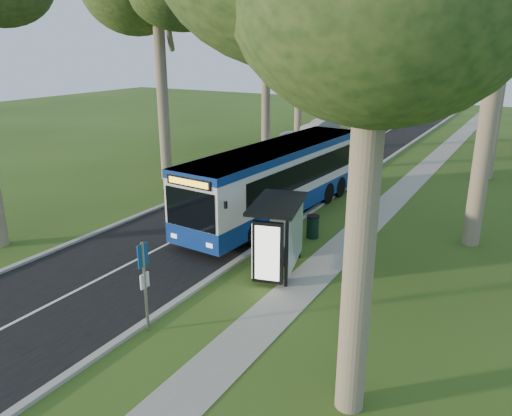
{
  "coord_description": "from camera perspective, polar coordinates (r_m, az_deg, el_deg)",
  "views": [
    {
      "loc": [
        9.43,
        -15.4,
        8.0
      ],
      "look_at": [
        -0.29,
        1.43,
        1.6
      ],
      "focal_mm": 35.0,
      "sensor_mm": 36.0,
      "label": 1
    }
  ],
  "objects": [
    {
      "name": "kerb_west",
      "position": [
        31.27,
        -2.81,
        3.5
      ],
      "size": [
        0.25,
        100.0,
        0.12
      ],
      "primitive_type": "cube",
      "color": "#9E9B93",
      "rests_on": "ground"
    },
    {
      "name": "tree_west_e",
      "position": [
        56.37,
        12.19,
        20.21
      ],
      "size": [
        5.2,
        5.2,
        13.91
      ],
      "color": "#7A6B56",
      "rests_on": "ground"
    },
    {
      "name": "bus_shelter",
      "position": [
        17.64,
        2.19,
        -2.13
      ],
      "size": [
        2.4,
        3.41,
        2.65
      ],
      "rotation": [
        0.0,
        0.0,
        0.26
      ],
      "color": "black",
      "rests_on": "ground"
    },
    {
      "name": "car_white",
      "position": [
        39.79,
        3.69,
        7.69
      ],
      "size": [
        2.68,
        4.65,
        1.49
      ],
      "primitive_type": "imported",
      "rotation": [
        0.0,
        0.0,
        0.22
      ],
      "color": "silver",
      "rests_on": "ground"
    },
    {
      "name": "bus",
      "position": [
        24.13,
        2.5,
        3.24
      ],
      "size": [
        3.56,
        13.0,
        3.41
      ],
      "rotation": [
        0.0,
        0.0,
        -0.07
      ],
      "color": "white",
      "rests_on": "ground"
    },
    {
      "name": "ground",
      "position": [
        19.75,
        -1.36,
        -5.67
      ],
      "size": [
        120.0,
        120.0,
        0.0
      ],
      "primitive_type": "plane",
      "color": "#2E4816",
      "rests_on": "ground"
    },
    {
      "name": "kerb_east",
      "position": [
        28.23,
        9.24,
        1.66
      ],
      "size": [
        0.25,
        100.0,
        0.12
      ],
      "primitive_type": "cube",
      "color": "#9E9B93",
      "rests_on": "ground"
    },
    {
      "name": "tree_west_c",
      "position": [
        38.2,
        1.19,
        21.46
      ],
      "size": [
        5.2,
        5.2,
        13.69
      ],
      "color": "#7A6B56",
      "rests_on": "ground"
    },
    {
      "name": "centre_line",
      "position": [
        29.59,
        2.91,
        2.57
      ],
      "size": [
        0.12,
        100.0,
        0.0
      ],
      "primitive_type": "cube",
      "color": "white",
      "rests_on": "road"
    },
    {
      "name": "footpath",
      "position": [
        27.39,
        15.09,
        0.63
      ],
      "size": [
        1.5,
        100.0,
        0.02
      ],
      "primitive_type": "cube",
      "color": "gray",
      "rests_on": "ground"
    },
    {
      "name": "road",
      "position": [
        29.6,
        2.91,
        2.55
      ],
      "size": [
        7.0,
        100.0,
        0.02
      ],
      "primitive_type": "cube",
      "color": "black",
      "rests_on": "ground"
    },
    {
      "name": "litter_bin",
      "position": [
        21.68,
        6.5,
        -2.11
      ],
      "size": [
        0.57,
        0.57,
        1.0
      ],
      "rotation": [
        0.0,
        0.0,
        0.25
      ],
      "color": "black",
      "rests_on": "ground"
    },
    {
      "name": "car_silver",
      "position": [
        47.55,
        7.34,
        9.22
      ],
      "size": [
        2.83,
        4.28,
        1.33
      ],
      "primitive_type": "imported",
      "rotation": [
        0.0,
        0.0,
        -0.39
      ],
      "color": "#ADAFB5",
      "rests_on": "ground"
    },
    {
      "name": "bus_stop_sign",
      "position": [
        14.58,
        -12.64,
        -7.74
      ],
      "size": [
        0.09,
        0.39,
        2.79
      ],
      "rotation": [
        0.0,
        0.0,
        -0.01
      ],
      "color": "gray",
      "rests_on": "ground"
    }
  ]
}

